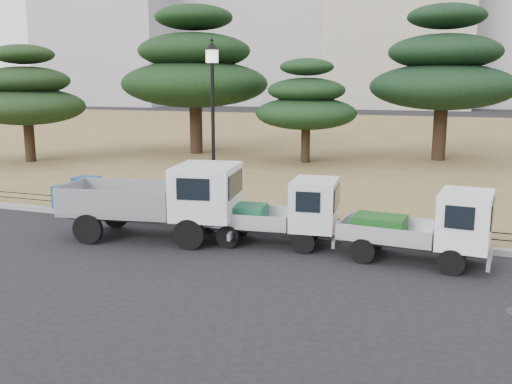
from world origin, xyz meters
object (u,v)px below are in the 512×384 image
at_px(truck_kei_front, 283,212).
at_px(truck_kei_rear, 426,226).
at_px(truck_large, 162,197).
at_px(tarp_pile, 83,195).
at_px(street_lamp, 213,102).

height_order(truck_kei_front, truck_kei_rear, truck_kei_rear).
distance_m(truck_large, tarp_pile, 4.62).
bearing_deg(truck_kei_front, truck_kei_rear, -10.54).
relative_size(truck_kei_front, street_lamp, 0.67).
bearing_deg(truck_kei_rear, street_lamp, 170.79).
height_order(truck_kei_front, street_lamp, street_lamp).
bearing_deg(street_lamp, truck_large, -112.05).
relative_size(truck_kei_rear, street_lamp, 0.68).
xyz_separation_m(street_lamp, tarp_pile, (-4.86, 0.18, -3.12)).
bearing_deg(street_lamp, tarp_pile, 177.93).
distance_m(truck_kei_front, street_lamp, 4.00).
bearing_deg(truck_large, truck_kei_rear, -7.22).
bearing_deg(truck_large, tarp_pile, 144.66).
distance_m(truck_large, truck_kei_rear, 6.97).
bearing_deg(tarp_pile, truck_kei_front, -11.04).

